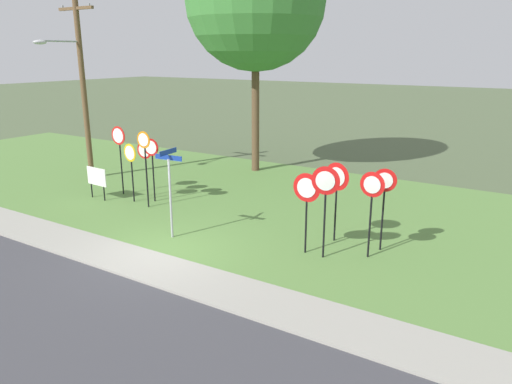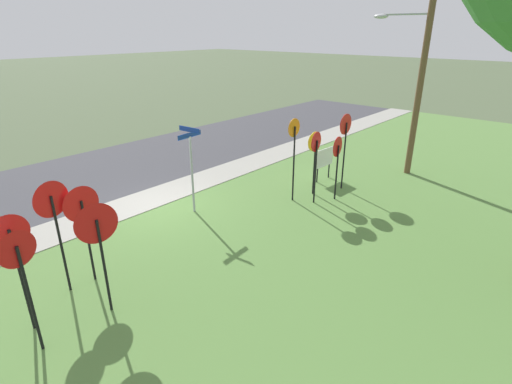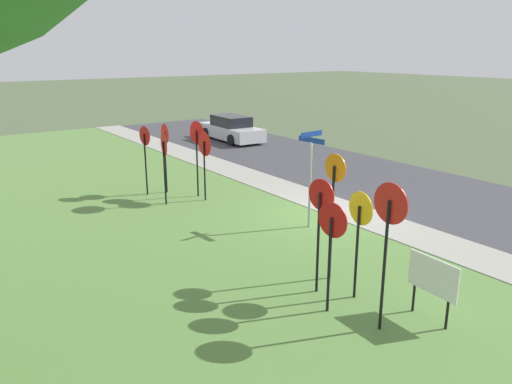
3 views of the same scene
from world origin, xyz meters
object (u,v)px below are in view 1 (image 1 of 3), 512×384
yield_sign_far_right (336,183)px  street_name_post (170,186)px  yield_sign_near_left (306,194)px  notice_board (97,178)px  stop_sign_far_center (119,145)px  stop_sign_near_left (145,157)px  stop_sign_far_right (152,157)px  yield_sign_far_left (372,195)px  stop_sign_far_left (145,154)px  utility_pole (79,77)px  yield_sign_center (384,191)px  yield_sign_near_right (325,190)px  stop_sign_near_right (131,160)px

yield_sign_far_right → street_name_post: 4.98m
yield_sign_near_left → notice_board: size_ratio=1.87×
stop_sign_far_center → yield_sign_far_right: size_ratio=1.13×
stop_sign_near_left → stop_sign_far_right: 0.84m
stop_sign_near_left → yield_sign_far_left: size_ratio=0.90×
stop_sign_far_right → yield_sign_far_left: bearing=-11.7°
stop_sign_far_left → stop_sign_far_center: bearing=160.7°
stop_sign_far_left → utility_pole: bearing=161.6°
stop_sign_far_center → yield_sign_center: 10.70m
stop_sign_far_left → yield_sign_near_right: bearing=-6.5°
yield_sign_near_left → utility_pole: (-12.25, 2.48, 2.75)m
stop_sign_far_right → stop_sign_near_left: bearing=146.1°
stop_sign_near_right → yield_sign_far_left: (9.44, -0.28, 0.20)m
stop_sign_near_right → yield_sign_near_left: bearing=-0.9°
yield_sign_far_right → notice_board: size_ratio=1.95×
stop_sign_far_left → yield_sign_far_right: stop_sign_far_left is taller
yield_sign_near_right → yield_sign_far_left: (1.05, 0.69, -0.13)m
yield_sign_near_left → stop_sign_near_right: bearing=172.5°
stop_sign_near_left → street_name_post: bearing=-43.0°
yield_sign_near_right → yield_sign_center: (1.18, 1.38, -0.17)m
stop_sign_far_center → yield_sign_near_right: 9.64m
yield_sign_near_left → yield_sign_far_left: yield_sign_far_left is taller
stop_sign_far_center → utility_pole: size_ratio=0.33×
stop_sign_far_right → street_name_post: size_ratio=0.88×
stop_sign_far_right → yield_sign_far_right: 7.51m
stop_sign_near_left → stop_sign_far_right: (0.74, -0.38, 0.17)m
yield_sign_far_right → street_name_post: bearing=-139.9°
yield_sign_far_left → utility_pole: 14.25m
yield_sign_near_right → street_name_post: street_name_post is taller
yield_sign_near_right → yield_sign_far_right: (-0.24, 1.34, -0.15)m
stop_sign_near_right → yield_sign_far_left: size_ratio=0.92×
stop_sign_far_left → yield_sign_near_left: bearing=-6.7°
stop_sign_far_center → yield_sign_far_right: (9.28, -0.15, -0.19)m
stop_sign_far_center → notice_board: size_ratio=2.21×
yield_sign_near_left → notice_board: 9.32m
stop_sign_far_center → street_name_post: size_ratio=1.00×
stop_sign_near_left → stop_sign_far_left: bearing=-51.2°
stop_sign_far_right → utility_pole: (-5.08, 1.08, 2.74)m
yield_sign_near_right → yield_sign_center: bearing=40.4°
stop_sign_near_left → yield_sign_near_right: (8.48, -1.82, 0.38)m
stop_sign_far_center → stop_sign_far_right: size_ratio=1.13×
notice_board → stop_sign_near_left: bearing=47.4°
stop_sign_far_right → yield_sign_far_right: size_ratio=1.00×
stop_sign_near_right → stop_sign_far_left: stop_sign_far_left is taller
stop_sign_near_left → yield_sign_far_right: 8.26m
stop_sign_far_left → street_name_post: 3.38m
street_name_post → notice_board: bearing=157.8°
street_name_post → utility_pole: 9.40m
stop_sign_far_center → yield_sign_far_right: bearing=0.2°
stop_sign_near_right → utility_pole: 5.51m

